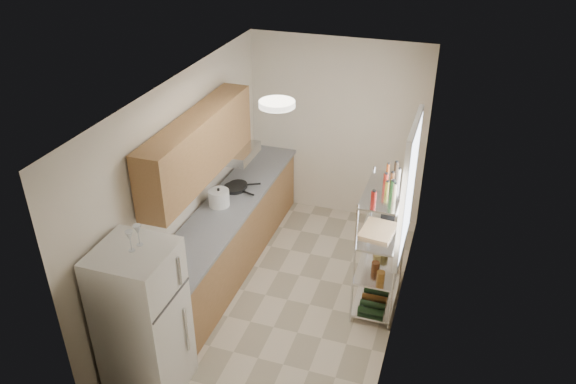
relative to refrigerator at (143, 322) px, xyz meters
name	(u,v)px	position (x,y,z in m)	size (l,w,h in m)	color
room	(287,206)	(0.87, 1.62, 0.49)	(2.52, 4.42, 2.62)	beige
counter_run	(229,235)	(-0.05, 2.06, -0.35)	(0.63, 3.51, 0.90)	#9C6D42
upper_cabinets	(199,146)	(-0.18, 1.72, 1.00)	(0.33, 2.20, 0.72)	#9C6D42
range_hood	(234,152)	(-0.13, 2.52, 0.58)	(0.50, 0.60, 0.12)	#B7BABC
window	(409,188)	(2.10, 1.97, 0.74)	(0.06, 1.00, 1.46)	white
bakers_rack	(383,223)	(1.88, 1.91, 0.30)	(0.45, 0.90, 1.73)	silver
ceiling_dome	(277,104)	(0.87, 1.32, 1.76)	(0.34, 0.34, 0.06)	white
refrigerator	(143,322)	(0.00, 0.00, 0.00)	(0.66, 0.66, 1.61)	silver
wine_glass_a	(130,241)	(0.01, 0.00, 0.91)	(0.07, 0.07, 0.20)	silver
wine_glass_b	(138,235)	(0.03, 0.10, 0.91)	(0.07, 0.07, 0.20)	silver
rice_cooker	(219,198)	(-0.13, 2.01, 0.20)	(0.25, 0.25, 0.20)	white
frying_pan_large	(235,188)	(-0.11, 2.43, 0.12)	(0.28, 0.28, 0.05)	black
frying_pan_small	(238,185)	(-0.10, 2.51, 0.12)	(0.24, 0.24, 0.05)	black
cutting_board	(378,230)	(1.83, 1.88, 0.22)	(0.34, 0.44, 0.03)	tan
espresso_machine	(389,205)	(1.88, 2.25, 0.34)	(0.16, 0.23, 0.27)	black
storage_bag	(380,243)	(1.83, 2.20, -0.16)	(0.11, 0.15, 0.17)	#B31621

